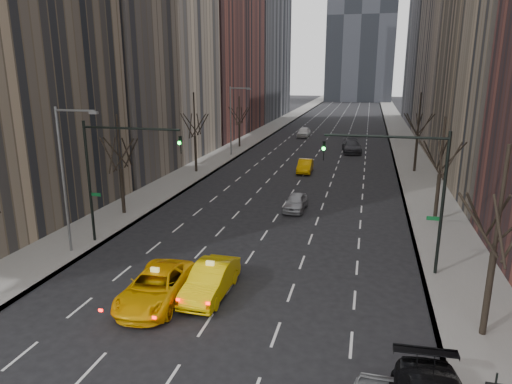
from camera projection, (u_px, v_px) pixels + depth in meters
The scene contains 20 objects.
ground at pixel (169, 381), 16.98m from camera, with size 400.00×400.00×0.00m, color black.
sidewalk_left at pixel (264, 132), 85.45m from camera, with size 4.50×320.00×0.15m, color slate.
sidewalk_right at pixel (401, 136), 79.80m from camera, with size 4.50×320.00×0.15m, color slate.
bld_left_far at pixel (207, 5), 78.17m from camera, with size 14.00×28.00×44.00m, color brown.
tree_lw_b at pixel (121, 169), 35.68m from camera, with size 3.36×3.50×7.82m.
tree_lw_c at pixel (195, 137), 50.60m from camera, with size 3.36×3.50×8.74m.
tree_lw_d at pixel (239, 124), 67.61m from camera, with size 3.36×3.50×7.36m.
tree_rw_a at pixel (494, 253), 18.84m from camera, with size 3.36×3.50×8.28m.
tree_rw_b at pixel (440, 174), 33.89m from camera, with size 3.36×3.50×7.82m.
tree_rw_c at pixel (417, 137), 50.69m from camera, with size 3.36×3.50×8.74m.
traffic_mast_left at pixel (111, 163), 28.92m from camera, with size 6.69×0.39×8.00m.
traffic_mast_right at pixel (412, 179), 24.71m from camera, with size 6.69×0.39×8.00m.
streetlight_near at pixel (67, 166), 27.41m from camera, with size 2.83×0.22×9.00m.
streetlight_far at pixel (233, 114), 60.24m from camera, with size 2.83×0.22×9.00m.
taxi_suv at pixel (156, 287), 22.62m from camera, with size 2.67×5.79×1.61m, color #FFB805.
taxi_sedan at pixel (211, 280), 23.30m from camera, with size 1.75×5.01×1.65m, color yellow.
silver_sedan_ahead at pixel (296, 202), 37.62m from camera, with size 1.61×4.01×1.37m, color #95979C.
far_taxi at pixel (305, 166), 51.59m from camera, with size 1.53×4.38×1.44m, color #D99604.
far_suv_grey at pixel (352, 146), 64.02m from camera, with size 2.43×5.98×1.74m, color #2C2C31.
far_car_white at pixel (304, 132), 79.08m from camera, with size 1.97×4.89×1.67m, color white.
Camera 1 is at (6.64, -13.38, 11.20)m, focal length 32.00 mm.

